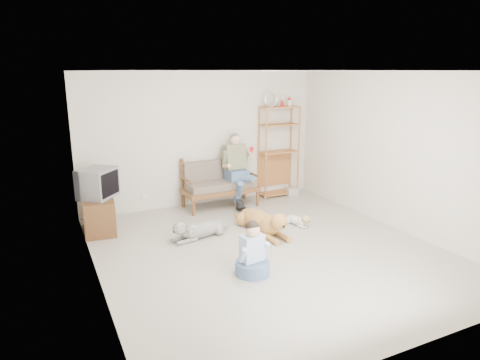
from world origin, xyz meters
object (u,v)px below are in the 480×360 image
golden_retriever (263,222)px  loveseat (219,183)px  tv_stand (99,214)px  etagere (279,151)px

golden_retriever → loveseat: bearing=88.7°
golden_retriever → tv_stand: bearing=149.0°
etagere → tv_stand: (-3.92, -0.57, -0.71)m
loveseat → etagere: bearing=3.8°
etagere → golden_retriever: bearing=-126.8°
etagere → tv_stand: bearing=-171.7°
loveseat → etagere: (1.47, 0.12, 0.53)m
loveseat → golden_retriever: bearing=-88.3°
loveseat → etagere: size_ratio=0.66×
tv_stand → golden_retriever: bearing=-21.6°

